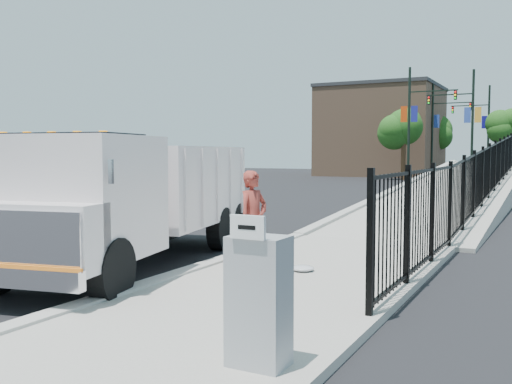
% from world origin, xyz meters
% --- Properties ---
extents(ground, '(120.00, 120.00, 0.00)m').
position_xyz_m(ground, '(0.00, 0.00, 0.00)').
color(ground, black).
rests_on(ground, ground).
extents(sidewalk, '(3.55, 12.00, 0.12)m').
position_xyz_m(sidewalk, '(1.93, -2.00, 0.06)').
color(sidewalk, '#9E998E').
rests_on(sidewalk, ground).
extents(curb, '(0.30, 12.00, 0.16)m').
position_xyz_m(curb, '(0.00, -2.00, 0.08)').
color(curb, '#ADAAA3').
rests_on(curb, ground).
extents(ramp, '(3.95, 24.06, 3.19)m').
position_xyz_m(ramp, '(2.12, 16.00, 0.00)').
color(ramp, '#9E998E').
rests_on(ramp, ground).
extents(iron_fence, '(0.10, 28.00, 1.80)m').
position_xyz_m(iron_fence, '(3.55, 12.00, 0.90)').
color(iron_fence, black).
rests_on(iron_fence, ground).
extents(truck, '(3.73, 7.52, 2.47)m').
position_xyz_m(truck, '(-1.51, -0.49, 1.39)').
color(truck, black).
rests_on(truck, ground).
extents(worker, '(0.57, 0.71, 1.72)m').
position_xyz_m(worker, '(0.86, -0.04, 0.98)').
color(worker, '#97342A').
rests_on(worker, sidewalk).
extents(utility_cabinet, '(0.55, 0.40, 1.25)m').
position_xyz_m(utility_cabinet, '(3.10, -4.13, 0.75)').
color(utility_cabinet, gray).
rests_on(utility_cabinet, sidewalk).
extents(arrow_sign, '(0.35, 0.04, 0.22)m').
position_xyz_m(arrow_sign, '(3.10, -4.35, 1.48)').
color(arrow_sign, white).
rests_on(arrow_sign, utility_cabinet).
extents(debris, '(0.40, 0.40, 0.10)m').
position_xyz_m(debris, '(1.76, 0.08, 0.17)').
color(debris, silver).
rests_on(debris, sidewalk).
extents(light_pole_0, '(3.78, 0.22, 8.00)m').
position_xyz_m(light_pole_0, '(-3.25, 31.16, 4.36)').
color(light_pole_0, black).
rests_on(light_pole_0, ground).
extents(light_pole_1, '(3.77, 0.22, 8.00)m').
position_xyz_m(light_pole_1, '(-0.09, 34.23, 4.36)').
color(light_pole_1, black).
rests_on(light_pole_1, ground).
extents(light_pole_2, '(3.77, 0.22, 8.00)m').
position_xyz_m(light_pole_2, '(-3.63, 41.57, 4.36)').
color(light_pole_2, black).
rests_on(light_pole_2, ground).
extents(light_pole_3, '(3.77, 0.22, 8.00)m').
position_xyz_m(light_pole_3, '(-0.09, 45.07, 4.36)').
color(light_pole_3, black).
rests_on(light_pole_3, ground).
extents(tree_0, '(2.92, 2.92, 5.46)m').
position_xyz_m(tree_0, '(-4.93, 35.57, 3.96)').
color(tree_0, '#382314').
rests_on(tree_0, ground).
extents(tree_1, '(2.07, 2.07, 5.03)m').
position_xyz_m(tree_1, '(1.97, 38.46, 3.89)').
color(tree_1, '#382314').
rests_on(tree_1, ground).
extents(tree_2, '(3.02, 3.02, 5.51)m').
position_xyz_m(tree_2, '(-4.65, 47.27, 3.96)').
color(tree_2, '#382314').
rests_on(tree_2, ground).
extents(building, '(10.00, 10.00, 8.00)m').
position_xyz_m(building, '(-9.00, 44.00, 4.00)').
color(building, '#8C664C').
rests_on(building, ground).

